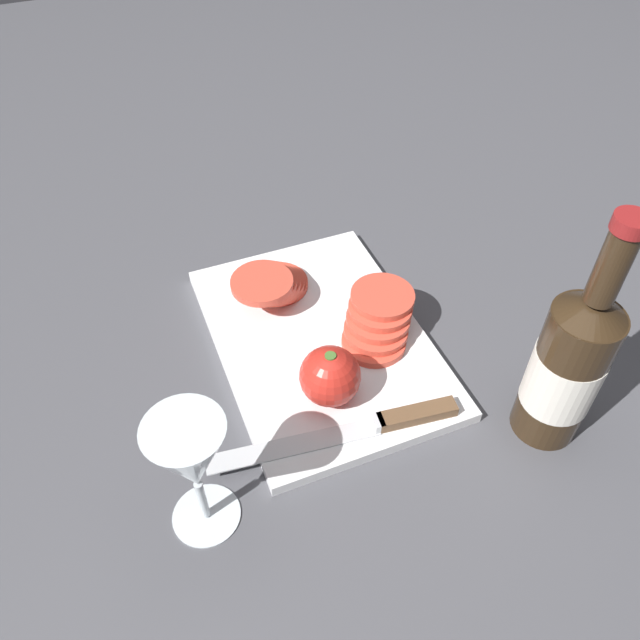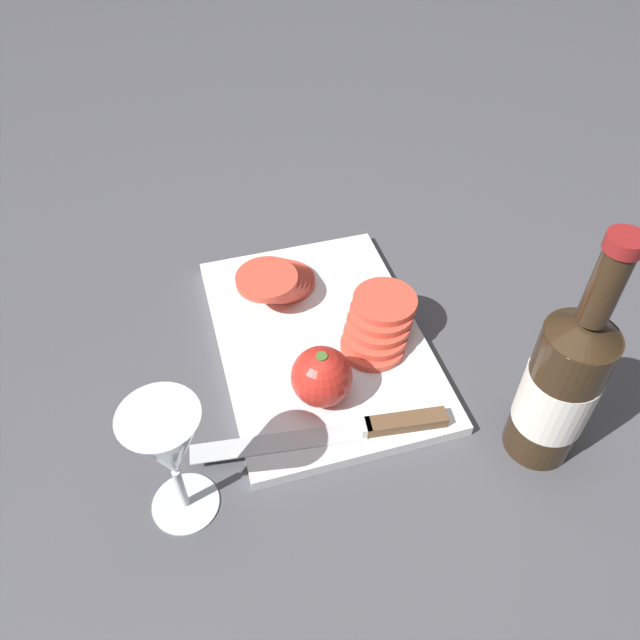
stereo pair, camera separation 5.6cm
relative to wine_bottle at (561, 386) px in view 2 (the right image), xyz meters
The scene contains 8 objects.
ground_plane 0.26m from the wine_bottle, 45.64° to the left, with size 3.00×3.00×0.00m, color #4C4C51.
cutting_board 0.31m from the wine_bottle, 42.34° to the left, with size 0.37×0.26×0.02m.
wine_bottle is the anchor object (origin of this frame).
wine_glass 0.40m from the wine_bottle, 84.96° to the left, with size 0.08×0.08×0.16m.
whole_tomato 0.26m from the wine_bottle, 61.16° to the left, with size 0.07×0.07×0.07m.
knife 0.21m from the wine_bottle, 71.90° to the left, with size 0.06×0.29×0.01m.
tomato_slice_stack_near 0.39m from the wine_bottle, 36.73° to the left, with size 0.11×0.12×0.05m.
tomato_slice_stack_far 0.24m from the wine_bottle, 32.68° to the left, with size 0.12×0.11×0.05m.
Camera 2 is at (-0.48, 0.18, 0.62)m, focal length 35.00 mm.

